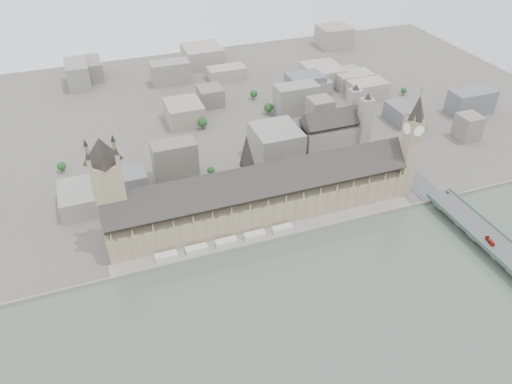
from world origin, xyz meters
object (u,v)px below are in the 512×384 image
object	(u,v)px
westminster_bridge	(493,246)
westminster_abbey	(335,132)
elizabeth_tower	(412,139)
victoria_tower	(109,189)
car_approach	(448,192)
red_bus_north	(490,241)
palace_of_westminster	(260,196)

from	to	relation	value
westminster_bridge	westminster_abbey	bearing A→B (deg)	105.64
elizabeth_tower	victoria_tower	world-z (taller)	elizabeth_tower
victoria_tower	westminster_bridge	world-z (taller)	victoria_tower
victoria_tower	westminster_bridge	size ratio (longest dim) A/B	0.31
westminster_bridge	car_approach	distance (m)	69.04
victoria_tower	westminster_abbey	world-z (taller)	victoria_tower
victoria_tower	red_bus_north	distance (m)	304.02
palace_of_westminster	car_approach	distance (m)	173.28
elizabeth_tower	westminster_abbey	size ratio (longest dim) A/B	1.58
westminster_abbey	westminster_bridge	bearing A→B (deg)	-74.36
victoria_tower	car_approach	bearing A→B (deg)	-8.81
palace_of_westminster	westminster_abbey	size ratio (longest dim) A/B	3.90
palace_of_westminster	westminster_abbey	world-z (taller)	westminster_abbey
red_bus_north	car_approach	world-z (taller)	red_bus_north
westminster_bridge	red_bus_north	world-z (taller)	red_bus_north
elizabeth_tower	red_bus_north	distance (m)	107.50
palace_of_westminster	elizabeth_tower	distance (m)	142.94
westminster_abbey	car_approach	bearing A→B (deg)	-63.21
westminster_bridge	car_approach	bearing A→B (deg)	84.59
westminster_abbey	red_bus_north	distance (m)	188.31
westminster_bridge	westminster_abbey	xyz separation A→B (m)	(-51.08, 182.50, 19.96)
car_approach	westminster_abbey	bearing A→B (deg)	130.86
westminster_abbey	elizabeth_tower	bearing A→B (deg)	-72.71
palace_of_westminster	victoria_tower	bearing A→B (deg)	177.04
red_bus_north	car_approach	size ratio (longest dim) A/B	2.43
westminster_bridge	westminster_abbey	world-z (taller)	westminster_abbey
red_bus_north	car_approach	bearing A→B (deg)	92.74
palace_of_westminster	red_bus_north	bearing A→B (deg)	-34.27
palace_of_westminster	westminster_bridge	distance (m)	195.05
elizabeth_tower	car_approach	bearing A→B (deg)	-41.54
victoria_tower	westminster_abbey	bearing A→B (deg)	16.50
elizabeth_tower	westminster_bridge	size ratio (longest dim) A/B	0.33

